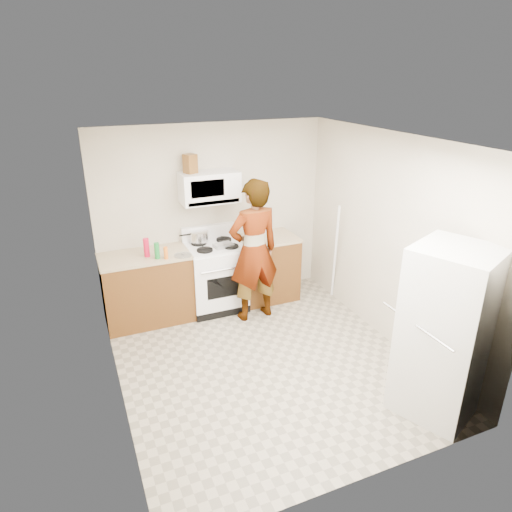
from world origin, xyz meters
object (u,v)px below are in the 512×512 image
kettle (261,228)px  gas_range (216,275)px  microwave (209,187)px  saucepan (199,236)px  person (254,251)px  fridge (445,333)px

kettle → gas_range: bearing=-164.5°
gas_range → microwave: size_ratio=1.49×
gas_range → saucepan: size_ratio=4.50×
gas_range → person: person is taller
person → kettle: size_ratio=11.81×
kettle → microwave: bearing=-173.8°
gas_range → kettle: gas_range is taller
person → fridge: 2.55m
microwave → fridge: bearing=-65.6°
kettle → fridge: bearing=-76.7°
person → saucepan: bearing=-54.2°
microwave → person: bearing=-56.5°
gas_range → microwave: microwave is taller
gas_range → kettle: size_ratio=7.01×
person → saucepan: size_ratio=7.59×
microwave → person: (0.39, -0.58, -0.75)m
microwave → saucepan: size_ratio=3.03×
microwave → saucepan: (-0.16, 0.05, -0.68)m
microwave → person: size_ratio=0.40×
kettle → saucepan: size_ratio=0.64×
person → saucepan: person is taller
person → fridge: bearing=107.0°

